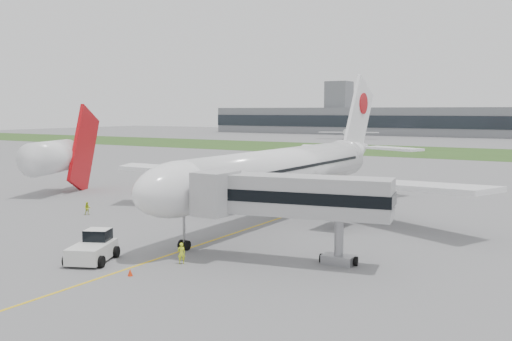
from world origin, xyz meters
The scene contains 13 objects.
ground centered at (0.00, 0.00, 0.00)m, with size 600.00×600.00×0.00m, color gray.
apron_markings centered at (0.00, -5.00, 0.00)m, with size 70.00×70.00×0.04m, color yellow, non-canonical shape.
grass_strip centered at (0.00, 120.00, 0.01)m, with size 600.00×50.00×0.02m, color #2C481B.
control_tower centered at (-90.00, 232.00, 0.00)m, with size 12.00×12.00×56.00m, color gray, non-canonical shape.
airliner centered at (0.00, 4.87, 5.66)m, with size 48.13×53.95×17.88m.
pushback_tug centered at (-4.14, -21.79, 1.14)m, with size 4.68×5.50×2.47m.
jet_bridge centered at (9.74, -13.74, 5.45)m, with size 15.75×7.30×7.37m.
safety_cone_left centered at (-5.96, -22.34, 0.28)m, with size 0.41×0.41×0.57m, color red.
safety_cone_right centered at (1.54, -23.49, 0.28)m, with size 0.40×0.40×0.55m, color red.
ground_crew_near centered at (2.68, -18.75, 0.88)m, with size 0.64×0.42×1.75m, color #D5EE27.
ground_crew_far centered at (-20.83, -7.24, 0.77)m, with size 0.75×0.58×1.54m, color #BDD122.
neighbor_aircraft centered at (-38.44, 2.88, 5.64)m, with size 8.63×17.51×14.23m.
distant_aircraft_left centered at (-63.67, 181.26, 0.00)m, with size 26.19×23.11×10.01m, color white, non-canonical shape.
Camera 1 is at (31.39, -54.43, 12.42)m, focal length 40.00 mm.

